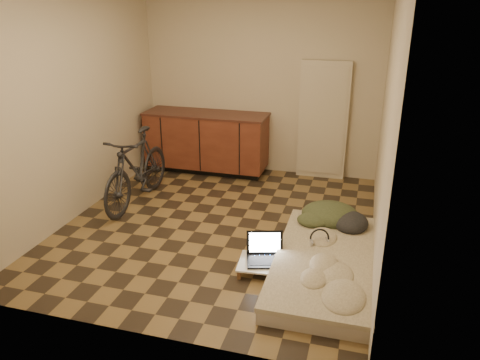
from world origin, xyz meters
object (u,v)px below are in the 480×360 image
(bicycle, at_px, (136,165))
(futon, at_px, (324,263))
(laptop, at_px, (265,255))
(lap_desk, at_px, (271,264))

(bicycle, height_order, futon, bicycle)
(futon, xyz_separation_m, laptop, (-0.57, -0.12, 0.07))
(futon, height_order, lap_desk, futon)
(bicycle, bearing_deg, laptop, -28.68)
(bicycle, height_order, laptop, bicycle)
(bicycle, relative_size, laptop, 3.71)
(lap_desk, bearing_deg, bicycle, 144.56)
(laptop, bearing_deg, futon, -4.87)
(futon, relative_size, laptop, 4.50)
(laptop, bearing_deg, lap_desk, -53.11)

